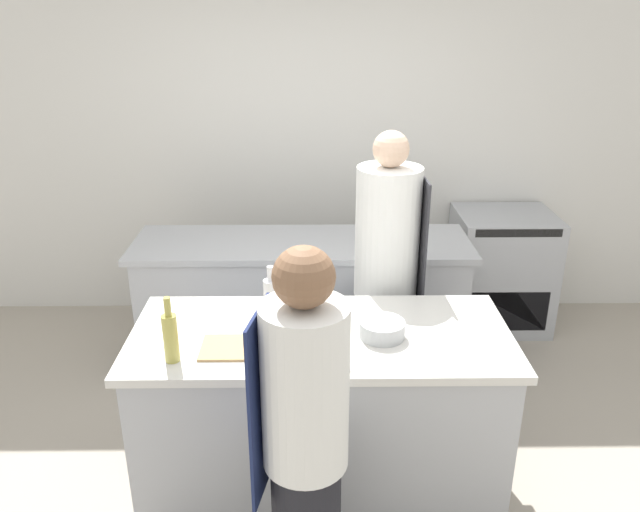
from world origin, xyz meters
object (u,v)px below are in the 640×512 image
at_px(chef_at_stove, 386,282).
at_px(bottle_wine, 271,296).
at_px(oven_range, 501,270).
at_px(bottle_cooking_oil, 336,341).
at_px(bottle_olive_oil, 300,346).
at_px(bowl_prep_small, 308,301).
at_px(bottle_vinegar, 170,336).
at_px(chef_at_prep_near, 305,445).
at_px(bowl_mixing_large, 382,329).

height_order(chef_at_stove, bottle_wine, chef_at_stove).
xyz_separation_m(oven_range, bottle_cooking_oil, (-1.35, -2.01, 0.54)).
height_order(bottle_olive_oil, bowl_prep_small, bottle_olive_oil).
bearing_deg(oven_range, bottle_vinegar, -135.63).
relative_size(bottle_cooking_oil, bowl_prep_small, 1.09).
xyz_separation_m(bottle_cooking_oil, bowl_prep_small, (-0.12, 0.49, -0.05)).
height_order(chef_at_prep_near, bottle_olive_oil, chef_at_prep_near).
height_order(bowl_mixing_large, bowl_prep_small, bowl_mixing_large).
distance_m(chef_at_prep_near, bottle_cooking_oil, 0.52).
xyz_separation_m(bottle_olive_oil, bowl_prep_small, (0.03, 0.52, -0.05)).
bearing_deg(bottle_vinegar, bowl_prep_small, 40.01).
height_order(chef_at_prep_near, chef_at_stove, chef_at_stove).
bearing_deg(bowl_mixing_large, chef_at_prep_near, -118.38).
bearing_deg(bottle_wine, bowl_mixing_large, -23.12).
bearing_deg(bottle_cooking_oil, bottle_olive_oil, -167.43).
bearing_deg(bottle_vinegar, chef_at_prep_near, -38.32).
height_order(chef_at_stove, bottle_vinegar, chef_at_stove).
bearing_deg(chef_at_prep_near, bowl_prep_small, 10.49).
bearing_deg(bottle_cooking_oil, oven_range, 56.20).
height_order(bottle_cooking_oil, bowl_prep_small, bottle_cooking_oil).
bearing_deg(oven_range, bottle_cooking_oil, -123.80).
relative_size(bottle_olive_oil, bowl_mixing_large, 1.02).
distance_m(bottle_cooking_oil, bowl_mixing_large, 0.30).
relative_size(chef_at_prep_near, bottle_wine, 6.14).
distance_m(chef_at_stove, bottle_vinegar, 1.38).
relative_size(bottle_olive_oil, bottle_cooking_oil, 0.99).
bearing_deg(chef_at_stove, bottle_olive_oil, -29.48).
bearing_deg(bowl_mixing_large, chef_at_stove, 82.01).
height_order(chef_at_stove, bowl_mixing_large, chef_at_stove).
distance_m(bottle_olive_oil, bowl_mixing_large, 0.45).
bearing_deg(bowl_mixing_large, bottle_olive_oil, -149.02).
xyz_separation_m(bottle_olive_oil, bottle_wine, (-0.15, 0.45, 0.02)).
height_order(chef_at_stove, bottle_cooking_oil, chef_at_stove).
distance_m(bottle_wine, bottle_cooking_oil, 0.52).
height_order(chef_at_prep_near, bottle_vinegar, chef_at_prep_near).
height_order(oven_range, bottle_wine, bottle_wine).
xyz_separation_m(bottle_vinegar, bowl_mixing_large, (0.94, 0.20, -0.08)).
xyz_separation_m(chef_at_stove, bottle_wine, (-0.63, -0.47, 0.14)).
height_order(chef_at_prep_near, bowl_prep_small, chef_at_prep_near).
relative_size(bottle_olive_oil, bowl_prep_small, 1.08).
height_order(oven_range, bowl_prep_small, bowl_prep_small).
relative_size(bottle_wine, bowl_mixing_large, 1.24).
distance_m(bottle_vinegar, bottle_wine, 0.59).
bearing_deg(bottle_wine, chef_at_prep_near, -78.87).
bearing_deg(bowl_prep_small, bottle_olive_oil, -93.47).
bearing_deg(chef_at_stove, chef_at_prep_near, -20.66).
relative_size(oven_range, chef_at_prep_near, 0.56).
xyz_separation_m(chef_at_stove, bowl_mixing_large, (-0.10, -0.69, 0.07)).
distance_m(chef_at_prep_near, chef_at_stove, 1.43).
bearing_deg(bowl_mixing_large, oven_range, 58.30).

